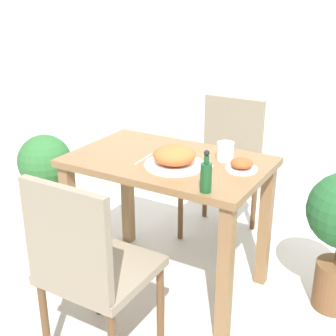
{
  "coord_description": "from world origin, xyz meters",
  "views": [
    {
      "loc": [
        1.11,
        -1.9,
        1.55
      ],
      "look_at": [
        0.0,
        0.0,
        0.68
      ],
      "focal_mm": 50.0,
      "sensor_mm": 36.0,
      "label": 1
    }
  ],
  "objects_px": {
    "food_plate": "(174,157)",
    "potted_plant_left": "(48,185)",
    "drink_cup": "(225,151)",
    "chair_near": "(89,264)",
    "chair_far": "(225,160)",
    "side_plate": "(242,165)",
    "sauce_bottle": "(206,176)"
  },
  "relations": [
    {
      "from": "chair_near",
      "to": "potted_plant_left",
      "type": "xyz_separation_m",
      "value": [
        -0.88,
        0.67,
        -0.1
      ]
    },
    {
      "from": "chair_near",
      "to": "food_plate",
      "type": "xyz_separation_m",
      "value": [
        0.06,
        0.6,
        0.28
      ]
    },
    {
      "from": "chair_near",
      "to": "potted_plant_left",
      "type": "height_order",
      "value": "chair_near"
    },
    {
      "from": "food_plate",
      "to": "potted_plant_left",
      "type": "relative_size",
      "value": 0.41
    },
    {
      "from": "chair_far",
      "to": "side_plate",
      "type": "distance_m",
      "value": 0.81
    },
    {
      "from": "potted_plant_left",
      "to": "chair_near",
      "type": "bearing_deg",
      "value": -37.38
    },
    {
      "from": "drink_cup",
      "to": "chair_near",
      "type": "bearing_deg",
      "value": -106.67
    },
    {
      "from": "food_plate",
      "to": "side_plate",
      "type": "bearing_deg",
      "value": 20.53
    },
    {
      "from": "chair_near",
      "to": "potted_plant_left",
      "type": "distance_m",
      "value": 1.11
    },
    {
      "from": "food_plate",
      "to": "chair_near",
      "type": "bearing_deg",
      "value": -95.8
    },
    {
      "from": "drink_cup",
      "to": "potted_plant_left",
      "type": "xyz_separation_m",
      "value": [
        -1.11,
        -0.12,
        -0.38
      ]
    },
    {
      "from": "food_plate",
      "to": "side_plate",
      "type": "distance_m",
      "value": 0.32
    },
    {
      "from": "food_plate",
      "to": "drink_cup",
      "type": "xyz_separation_m",
      "value": [
        0.18,
        0.2,
        0.0
      ]
    },
    {
      "from": "drink_cup",
      "to": "sauce_bottle",
      "type": "xyz_separation_m",
      "value": [
        0.08,
        -0.39,
        0.03
      ]
    },
    {
      "from": "food_plate",
      "to": "sauce_bottle",
      "type": "height_order",
      "value": "sauce_bottle"
    },
    {
      "from": "food_plate",
      "to": "drink_cup",
      "type": "height_order",
      "value": "food_plate"
    },
    {
      "from": "chair_far",
      "to": "side_plate",
      "type": "height_order",
      "value": "chair_far"
    },
    {
      "from": "side_plate",
      "to": "food_plate",
      "type": "bearing_deg",
      "value": -159.47
    },
    {
      "from": "food_plate",
      "to": "sauce_bottle",
      "type": "distance_m",
      "value": 0.32
    },
    {
      "from": "chair_far",
      "to": "potted_plant_left",
      "type": "xyz_separation_m",
      "value": [
        -0.87,
        -0.71,
        -0.1
      ]
    },
    {
      "from": "food_plate",
      "to": "potted_plant_left",
      "type": "height_order",
      "value": "food_plate"
    },
    {
      "from": "chair_far",
      "to": "food_plate",
      "type": "xyz_separation_m",
      "value": [
        0.07,
        -0.78,
        0.28
      ]
    },
    {
      "from": "sauce_bottle",
      "to": "chair_near",
      "type": "bearing_deg",
      "value": -128.47
    },
    {
      "from": "sauce_bottle",
      "to": "potted_plant_left",
      "type": "relative_size",
      "value": 0.26
    },
    {
      "from": "chair_far",
      "to": "food_plate",
      "type": "relative_size",
      "value": 3.0
    },
    {
      "from": "side_plate",
      "to": "potted_plant_left",
      "type": "relative_size",
      "value": 0.21
    },
    {
      "from": "sauce_bottle",
      "to": "potted_plant_left",
      "type": "xyz_separation_m",
      "value": [
        -1.2,
        0.27,
        -0.41
      ]
    },
    {
      "from": "chair_near",
      "to": "chair_far",
      "type": "bearing_deg",
      "value": -89.67
    },
    {
      "from": "food_plate",
      "to": "potted_plant_left",
      "type": "xyz_separation_m",
      "value": [
        -0.94,
        0.07,
        -0.38
      ]
    },
    {
      "from": "drink_cup",
      "to": "chair_far",
      "type": "bearing_deg",
      "value": 112.76
    },
    {
      "from": "side_plate",
      "to": "drink_cup",
      "type": "distance_m",
      "value": 0.15
    },
    {
      "from": "chair_far",
      "to": "sauce_bottle",
      "type": "distance_m",
      "value": 1.08
    }
  ]
}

